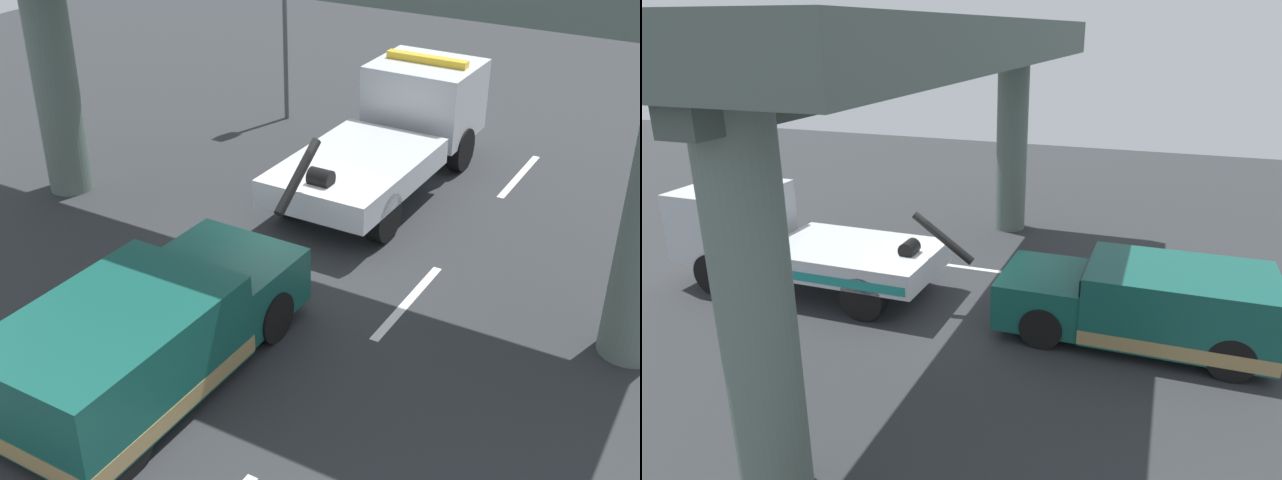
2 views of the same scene
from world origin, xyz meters
TOP-DOWN VIEW (x-y plane):
  - ground_plane at (0.00, 0.00)m, footprint 60.00×40.00m
  - lane_stripe_west at (-6.00, -2.39)m, footprint 2.60×0.16m
  - lane_stripe_mid at (0.00, -2.39)m, footprint 2.60×0.16m
  - lane_stripe_east at (6.00, -2.39)m, footprint 2.60×0.16m
  - tow_truck_white at (4.47, -0.00)m, footprint 7.26×2.44m
  - towed_van_green at (-3.91, 0.00)m, footprint 5.21×2.23m
  - overpass_structure at (0.44, 0.00)m, footprint 3.60×13.86m

SIDE VIEW (x-z plane):
  - ground_plane at x=0.00m, z-range -0.10..0.00m
  - lane_stripe_west at x=-6.00m, z-range 0.00..0.01m
  - lane_stripe_mid at x=0.00m, z-range 0.00..0.01m
  - lane_stripe_east at x=6.00m, z-range 0.00..0.01m
  - towed_van_green at x=-3.91m, z-range -0.01..1.57m
  - tow_truck_white at x=4.47m, z-range -0.03..2.43m
  - overpass_structure at x=0.44m, z-range 2.08..8.13m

